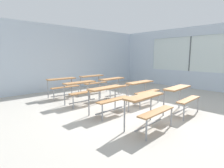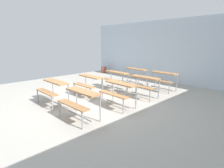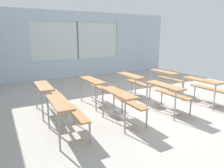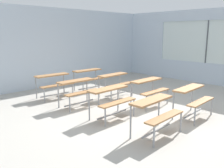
{
  "view_description": "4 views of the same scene",
  "coord_description": "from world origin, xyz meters",
  "px_view_note": "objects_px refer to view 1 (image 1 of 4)",
  "views": [
    {
      "loc": [
        -3.8,
        -3.3,
        1.6
      ],
      "look_at": [
        0.05,
        0.85,
        0.69
      ],
      "focal_mm": 28.0,
      "sensor_mm": 36.0,
      "label": 1
    },
    {
      "loc": [
        4.45,
        -3.43,
        1.95
      ],
      "look_at": [
        0.11,
        0.65,
        0.52
      ],
      "focal_mm": 27.98,
      "sensor_mm": 36.0,
      "label": 2
    },
    {
      "loc": [
        -4.4,
        3.93,
        1.97
      ],
      "look_at": [
        0.95,
        0.92,
        0.49
      ],
      "focal_mm": 33.16,
      "sensor_mm": 36.0,
      "label": 3
    },
    {
      "loc": [
        -4.56,
        -3.81,
        2.07
      ],
      "look_at": [
        -0.41,
        0.46,
        0.78
      ],
      "focal_mm": 38.18,
      "sensor_mm": 36.0,
      "label": 4
    }
  ],
  "objects_px": {
    "desk_bench_r0c1": "(181,94)",
    "desk_bench_r3c0": "(63,83)",
    "desk_bench_r2c0": "(82,88)",
    "desk_bench_r0c0": "(148,104)",
    "desk_bench_r3c1": "(93,80)",
    "desk_bench_r2c1": "(114,83)",
    "desk_bench_r1c1": "(143,87)",
    "desk_bench_r1c0": "(109,94)"
  },
  "relations": [
    {
      "from": "desk_bench_r1c0",
      "to": "desk_bench_r3c1",
      "type": "relative_size",
      "value": 1.0
    },
    {
      "from": "desk_bench_r0c1",
      "to": "desk_bench_r3c1",
      "type": "distance_m",
      "value": 4.01
    },
    {
      "from": "desk_bench_r2c0",
      "to": "desk_bench_r0c0",
      "type": "bearing_deg",
      "value": -90.56
    },
    {
      "from": "desk_bench_r1c0",
      "to": "desk_bench_r1c1",
      "type": "bearing_deg",
      "value": -0.86
    },
    {
      "from": "desk_bench_r0c0",
      "to": "desk_bench_r1c0",
      "type": "height_order",
      "value": "same"
    },
    {
      "from": "desk_bench_r0c1",
      "to": "desk_bench_r1c1",
      "type": "relative_size",
      "value": 1.02
    },
    {
      "from": "desk_bench_r0c0",
      "to": "desk_bench_r0c1",
      "type": "relative_size",
      "value": 0.99
    },
    {
      "from": "desk_bench_r1c1",
      "to": "desk_bench_r3c0",
      "type": "relative_size",
      "value": 0.98
    },
    {
      "from": "desk_bench_r1c0",
      "to": "desk_bench_r3c1",
      "type": "xyz_separation_m",
      "value": [
        1.45,
        2.66,
        0.0
      ]
    },
    {
      "from": "desk_bench_r2c1",
      "to": "desk_bench_r3c0",
      "type": "distance_m",
      "value": 1.98
    },
    {
      "from": "desk_bench_r1c0",
      "to": "desk_bench_r1c1",
      "type": "xyz_separation_m",
      "value": [
        1.53,
        0.01,
        0.0
      ]
    },
    {
      "from": "desk_bench_r1c1",
      "to": "desk_bench_r2c0",
      "type": "bearing_deg",
      "value": 139.1
    },
    {
      "from": "desk_bench_r2c0",
      "to": "desk_bench_r1c1",
      "type": "bearing_deg",
      "value": -40.88
    },
    {
      "from": "desk_bench_r1c0",
      "to": "desk_bench_r2c1",
      "type": "relative_size",
      "value": 1.0
    },
    {
      "from": "desk_bench_r0c0",
      "to": "desk_bench_r2c0",
      "type": "distance_m",
      "value": 2.7
    },
    {
      "from": "desk_bench_r3c0",
      "to": "desk_bench_r3c1",
      "type": "distance_m",
      "value": 1.45
    },
    {
      "from": "desk_bench_r3c0",
      "to": "desk_bench_r2c0",
      "type": "bearing_deg",
      "value": -87.54
    },
    {
      "from": "desk_bench_r1c1",
      "to": "desk_bench_r3c0",
      "type": "bearing_deg",
      "value": 120.42
    },
    {
      "from": "desk_bench_r2c0",
      "to": "desk_bench_r3c0",
      "type": "xyz_separation_m",
      "value": [
        -0.0,
        1.31,
        0.0
      ]
    },
    {
      "from": "desk_bench_r0c0",
      "to": "desk_bench_r2c1",
      "type": "xyz_separation_m",
      "value": [
        1.51,
        2.68,
        0.0
      ]
    },
    {
      "from": "desk_bench_r0c1",
      "to": "desk_bench_r1c1",
      "type": "xyz_separation_m",
      "value": [
        0.04,
        1.36,
        0.0
      ]
    },
    {
      "from": "desk_bench_r2c0",
      "to": "desk_bench_r3c0",
      "type": "relative_size",
      "value": 0.98
    },
    {
      "from": "desk_bench_r0c1",
      "to": "desk_bench_r3c1",
      "type": "bearing_deg",
      "value": 87.83
    },
    {
      "from": "desk_bench_r1c1",
      "to": "desk_bench_r3c1",
      "type": "bearing_deg",
      "value": 92.06
    },
    {
      "from": "desk_bench_r1c1",
      "to": "desk_bench_r2c1",
      "type": "relative_size",
      "value": 0.99
    },
    {
      "from": "desk_bench_r0c1",
      "to": "desk_bench_r1c0",
      "type": "distance_m",
      "value": 2.01
    },
    {
      "from": "desk_bench_r1c1",
      "to": "desk_bench_r3c1",
      "type": "height_order",
      "value": "same"
    },
    {
      "from": "desk_bench_r3c0",
      "to": "desk_bench_r0c0",
      "type": "bearing_deg",
      "value": -88.26
    },
    {
      "from": "desk_bench_r3c0",
      "to": "desk_bench_r3c1",
      "type": "relative_size",
      "value": 1.01
    },
    {
      "from": "desk_bench_r1c1",
      "to": "desk_bench_r2c0",
      "type": "height_order",
      "value": "same"
    },
    {
      "from": "desk_bench_r2c0",
      "to": "desk_bench_r3c0",
      "type": "bearing_deg",
      "value": 90.51
    },
    {
      "from": "desk_bench_r3c0",
      "to": "desk_bench_r0c1",
      "type": "bearing_deg",
      "value": -67.24
    },
    {
      "from": "desk_bench_r0c0",
      "to": "desk_bench_r0c1",
      "type": "height_order",
      "value": "same"
    },
    {
      "from": "desk_bench_r2c0",
      "to": "desk_bench_r2c1",
      "type": "distance_m",
      "value": 1.47
    },
    {
      "from": "desk_bench_r2c0",
      "to": "desk_bench_r3c1",
      "type": "relative_size",
      "value": 0.99
    },
    {
      "from": "desk_bench_r1c1",
      "to": "desk_bench_r0c1",
      "type": "bearing_deg",
      "value": -91.31
    },
    {
      "from": "desk_bench_r0c0",
      "to": "desk_bench_r1c1",
      "type": "xyz_separation_m",
      "value": [
        1.57,
        1.36,
        0.0
      ]
    },
    {
      "from": "desk_bench_r0c1",
      "to": "desk_bench_r3c0",
      "type": "relative_size",
      "value": 1.0
    },
    {
      "from": "desk_bench_r2c1",
      "to": "desk_bench_r3c0",
      "type": "height_order",
      "value": "same"
    },
    {
      "from": "desk_bench_r0c1",
      "to": "desk_bench_r1c1",
      "type": "distance_m",
      "value": 1.36
    },
    {
      "from": "desk_bench_r1c0",
      "to": "desk_bench_r3c0",
      "type": "bearing_deg",
      "value": 88.82
    },
    {
      "from": "desk_bench_r2c0",
      "to": "desk_bench_r2c1",
      "type": "relative_size",
      "value": 0.99
    }
  ]
}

